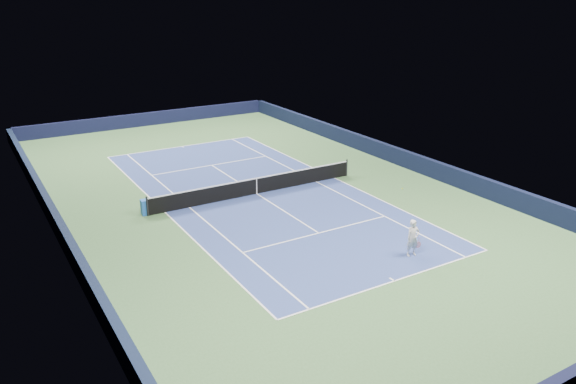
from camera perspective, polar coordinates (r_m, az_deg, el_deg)
ground at (r=32.33m, az=-3.20°, el=-0.19°), size 40.00×40.00×0.00m
wall_far at (r=49.91m, az=-14.04°, el=7.21°), size 22.00×0.35×1.10m
wall_right at (r=38.13m, az=11.33°, el=3.50°), size 0.35×40.00×1.10m
wall_left at (r=29.09m, az=-22.43°, el=-2.98°), size 0.35×40.00×1.10m
court_surface at (r=32.33m, az=-3.20°, el=-0.18°), size 10.97×23.77×0.01m
baseline_far at (r=42.72m, az=-10.72°, el=4.58°), size 10.97×0.08×0.00m
baseline_near at (r=23.39m, az=10.76°, el=-8.87°), size 10.97×0.08×0.00m
sideline_doubles_right at (r=35.06m, az=4.75°, el=1.43°), size 0.08×23.77×0.00m
sideline_doubles_left at (r=30.35m, az=-12.38°, el=-2.02°), size 0.08×23.77×0.00m
sideline_singles_right at (r=34.31m, az=2.88°, el=1.06°), size 0.08×23.77×0.00m
sideline_singles_left at (r=30.76m, az=-9.98°, el=-1.54°), size 0.08×23.77×0.00m
service_line_far at (r=37.81m, az=-7.76°, el=2.72°), size 8.23×0.08×0.00m
service_line_near at (r=27.24m, az=3.15°, el=-4.19°), size 8.23×0.08×0.00m
center_service_line at (r=32.32m, az=-3.20°, el=-0.17°), size 0.08×12.80×0.00m
center_mark_far at (r=42.58m, az=-10.65°, el=4.54°), size 0.08×0.30×0.00m
center_mark_near at (r=23.49m, az=10.52°, el=-8.72°), size 0.08×0.30×0.00m
tennis_net at (r=32.15m, az=-3.21°, el=0.66°), size 12.90×0.10×1.07m
sponsor_cube at (r=30.19m, az=-14.23°, el=-1.49°), size 0.58×0.48×0.81m
tennis_player at (r=25.29m, az=12.57°, el=-4.58°), size 0.80×1.28×2.86m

